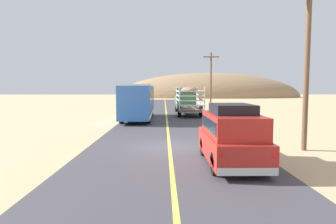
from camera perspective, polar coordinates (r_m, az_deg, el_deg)
The scene contains 10 objects.
ground_plane at distance 14.52m, azimuth 0.29°, elevation -6.85°, with size 240.00×240.00×0.00m, color tan.
road_surface at distance 14.52m, azimuth 0.29°, elevation -6.81°, with size 8.00×120.00×0.02m, color #423F44.
road_centre_line at distance 14.51m, azimuth 0.29°, elevation -6.76°, with size 0.16×117.60×0.00m, color #D8CC4C.
suv_near at distance 11.28m, azimuth 12.26°, elevation -4.35°, with size 1.90×4.62×2.29m.
livestock_truck at distance 33.99m, azimuth 3.66°, elevation 2.79°, with size 2.53×9.70×3.02m.
bus at distance 27.14m, azimuth -5.80°, elevation 2.21°, with size 2.54×10.00×3.21m.
power_pole_near at distance 14.97m, azimuth 25.47°, elevation 8.73°, with size 2.20×0.24×7.58m.
power_pole_mid at distance 41.29m, azimuth 8.36°, elevation 6.41°, with size 2.20×0.24×7.81m.
boulder_near_shoulder at distance 43.83m, azimuth 12.55°, elevation 1.28°, with size 1.01×0.97×0.79m, color #84705B.
distant_hill at distance 94.81m, azimuth 7.91°, elevation 2.87°, with size 58.45×25.03×15.54m, color #957553.
Camera 1 is at (-0.28, -14.22, 2.90)m, focal length 31.27 mm.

